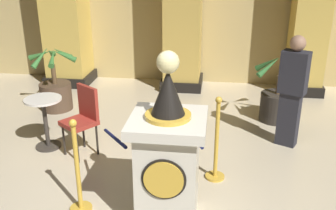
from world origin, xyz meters
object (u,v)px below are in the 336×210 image
object	(u,v)px
potted_palm_left	(56,90)
potted_palm_right	(277,101)
cafe_table	(45,117)
stanchion_far	(78,180)
stanchion_near	(216,150)
cafe_chair_red	(83,115)
pedestal_clock	(168,158)
bystander_guest	(292,89)

from	to	relation	value
potted_palm_left	potted_palm_right	bearing A→B (deg)	-0.02
potted_palm_right	cafe_table	size ratio (longest dim) A/B	1.51
stanchion_far	potted_palm_left	xyz separation A→B (m)	(-1.42, 2.77, -0.02)
potted_palm_right	cafe_table	bearing A→B (deg)	-157.14
potted_palm_left	stanchion_near	bearing A→B (deg)	-34.05
potted_palm_left	cafe_chair_red	xyz separation A→B (m)	(1.05, -1.51, 0.22)
potted_palm_left	cafe_table	bearing A→B (deg)	-72.30
potted_palm_left	cafe_table	world-z (taller)	potted_palm_left
pedestal_clock	bystander_guest	distance (m)	2.42
cafe_table	cafe_chair_red	bearing A→B (deg)	-8.49
bystander_guest	cafe_chair_red	bearing A→B (deg)	-167.23
bystander_guest	cafe_table	size ratio (longest dim) A/B	2.14
pedestal_clock	bystander_guest	size ratio (longest dim) A/B	1.12
stanchion_near	cafe_table	distance (m)	2.45
stanchion_far	pedestal_clock	bearing A→B (deg)	-0.17
bystander_guest	cafe_table	xyz separation A→B (m)	(-3.41, -0.55, -0.37)
potted_palm_left	potted_palm_right	world-z (taller)	potted_palm_left
stanchion_near	cafe_chair_red	world-z (taller)	stanchion_near
potted_palm_right	cafe_chair_red	distance (m)	3.16
stanchion_far	bystander_guest	size ratio (longest dim) A/B	0.67
stanchion_far	potted_palm_left	bearing A→B (deg)	117.12
pedestal_clock	stanchion_near	distance (m)	1.02
bystander_guest	cafe_chair_red	distance (m)	2.90
stanchion_far	cafe_chair_red	xyz separation A→B (m)	(-0.37, 1.26, 0.19)
stanchion_far	bystander_guest	world-z (taller)	bystander_guest
stanchion_near	stanchion_far	size ratio (longest dim) A/B	1.00
pedestal_clock	potted_palm_right	distance (m)	3.14
bystander_guest	cafe_table	distance (m)	3.47
stanchion_far	cafe_chair_red	size ratio (longest dim) A/B	1.12
potted_palm_left	bystander_guest	xyz separation A→B (m)	(3.86, -0.87, 0.49)
cafe_table	cafe_chair_red	size ratio (longest dim) A/B	0.78
pedestal_clock	stanchion_near	size ratio (longest dim) A/B	1.67
potted_palm_right	stanchion_near	bearing A→B (deg)	-116.63
stanchion_far	potted_palm_left	size ratio (longest dim) A/B	0.91
pedestal_clock	cafe_chair_red	distance (m)	1.83
bystander_guest	cafe_table	world-z (taller)	bystander_guest
pedestal_clock	stanchion_far	bearing A→B (deg)	179.83
potted_palm_left	bystander_guest	size ratio (longest dim) A/B	0.73
stanchion_near	potted_palm_right	distance (m)	2.15
potted_palm_right	bystander_guest	distance (m)	1.01
stanchion_far	stanchion_near	bearing A→B (deg)	30.32
pedestal_clock	stanchion_far	size ratio (longest dim) A/B	1.68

